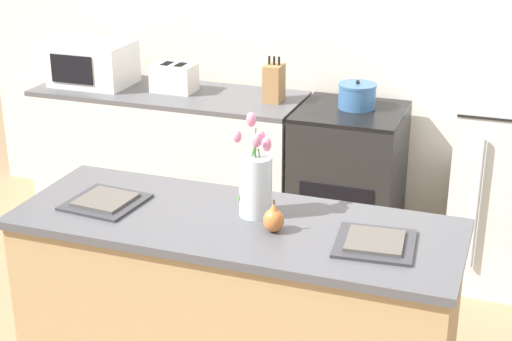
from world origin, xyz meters
TOP-DOWN VIEW (x-y plane):
  - back_wall at (0.00, 2.00)m, footprint 5.20×0.08m
  - kitchen_island at (0.00, 0.00)m, footprint 1.80×0.66m
  - back_counter at (-1.06, 1.60)m, footprint 1.68×0.60m
  - stove_range at (0.10, 1.60)m, footprint 0.60×0.61m
  - flower_vase at (0.06, 0.08)m, footprint 0.14×0.13m
  - pear_figurine at (0.18, -0.05)m, footprint 0.08×0.08m
  - plate_setting_left at (-0.57, -0.03)m, footprint 0.32×0.32m
  - plate_setting_right at (0.57, -0.03)m, footprint 0.32×0.32m
  - toaster at (-1.02, 1.62)m, footprint 0.28×0.18m
  - cooking_pot at (0.12, 1.65)m, footprint 0.22×0.22m
  - microwave at (-1.58, 1.60)m, footprint 0.48×0.37m
  - knife_block at (-0.37, 1.62)m, footprint 0.10×0.14m

SIDE VIEW (x-z plane):
  - kitchen_island at x=0.00m, z-range 0.00..0.90m
  - stove_range at x=0.10m, z-range 0.00..0.91m
  - back_counter at x=-1.06m, z-range 0.00..0.91m
  - plate_setting_left at x=-0.57m, z-range 0.90..0.92m
  - plate_setting_right at x=0.57m, z-range 0.90..0.92m
  - pear_figurine at x=0.18m, z-range 0.88..1.02m
  - cooking_pot at x=0.12m, z-range 0.89..1.06m
  - toaster at x=-1.02m, z-range 0.91..1.08m
  - knife_block at x=-0.37m, z-range 0.88..1.15m
  - microwave at x=-1.58m, z-range 0.91..1.18m
  - flower_vase at x=0.06m, z-range 0.83..1.25m
  - back_wall at x=0.00m, z-range 0.00..2.70m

